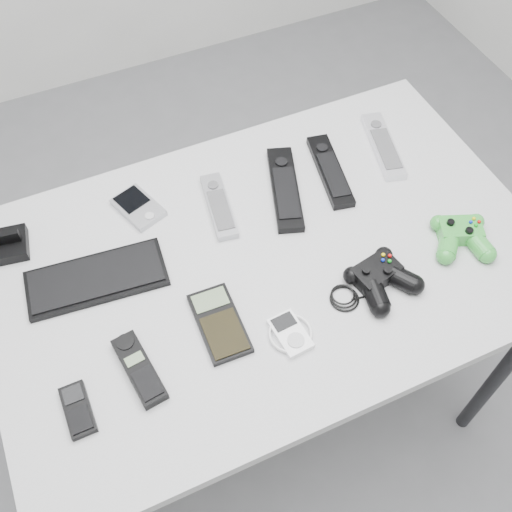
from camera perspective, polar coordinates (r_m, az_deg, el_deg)
name	(u,v)px	position (r m, az deg, el deg)	size (l,w,h in m)	color
floor	(247,410)	(1.90, -0.91, -14.43)	(3.50, 3.50, 0.00)	slate
desk	(267,274)	(1.29, 1.01, -1.76)	(1.15, 0.74, 0.77)	#AEAFB1
pda_keyboard	(96,278)	(1.24, -14.95, -2.05)	(0.28, 0.12, 0.02)	black
dock_bracket	(2,242)	(1.34, -23.02, 1.21)	(0.09, 0.08, 0.05)	black
pda	(138,207)	(1.34, -11.16, 4.62)	(0.07, 0.11, 0.02)	#A2A4A9
remote_silver_a	(219,206)	(1.31, -3.56, 4.82)	(0.05, 0.18, 0.02)	#A2A4A9
remote_black_a	(330,170)	(1.39, 7.07, 8.10)	(0.05, 0.22, 0.02)	black
remote_black_b	(285,188)	(1.34, 2.78, 6.49)	(0.06, 0.24, 0.02)	black
remote_silver_b	(383,145)	(1.47, 12.02, 10.28)	(0.05, 0.21, 0.02)	silver
mobile_phone	(78,410)	(1.12, -16.62, -13.84)	(0.04, 0.10, 0.02)	black
cordless_handset	(139,369)	(1.12, -11.07, -10.49)	(0.05, 0.15, 0.02)	black
calculator	(219,323)	(1.15, -3.50, -6.38)	(0.08, 0.16, 0.02)	black
mp3_player	(290,333)	(1.14, 3.29, -7.36)	(0.08, 0.09, 0.02)	white
controller_black	(381,277)	(1.21, 11.79, -1.95)	(0.22, 0.14, 0.04)	black
controller_green	(461,235)	(1.32, 18.98, 1.94)	(0.12, 0.13, 0.04)	#238330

